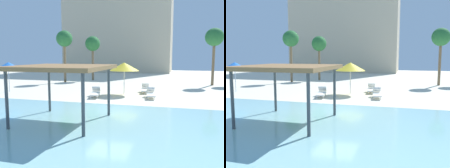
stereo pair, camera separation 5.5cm
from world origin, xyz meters
TOP-DOWN VIEW (x-y plane):
  - ground_plane at (0.00, 0.00)m, footprint 80.00×80.00m
  - lagoon_water at (0.00, -5.25)m, footprint 44.00×13.50m
  - shade_pavilion at (-1.41, -3.06)m, footprint 4.18×4.18m
  - beach_umbrella_blue_1 at (-10.47, 4.48)m, footprint 2.08×2.08m
  - beach_umbrella_yellow_2 at (-0.53, 6.11)m, footprint 2.46×2.46m
  - lounge_chair_0 at (-2.35, 4.11)m, footprint 1.01×1.98m
  - lounge_chair_1 at (1.83, 4.83)m, footprint 0.89×1.97m
  - lounge_chair_2 at (1.07, 7.24)m, footprint 0.82×1.95m
  - palm_tree_1 at (-9.31, 12.90)m, footprint 1.90×1.90m
  - palm_tree_2 at (7.28, 14.40)m, footprint 1.90×1.90m
  - palm_tree_3 at (-6.93, 16.02)m, footprint 1.90×1.90m
  - hotel_block_0 at (-7.98, 35.31)m, footprint 20.37×11.67m

SIDE VIEW (x-z plane):
  - ground_plane at x=0.00m, z-range 0.00..0.00m
  - lagoon_water at x=0.00m, z-range 0.00..0.04m
  - lounge_chair_0 at x=-2.35m, z-range -0.04..0.70m
  - lounge_chair_1 at x=1.83m, z-range -0.04..0.70m
  - lounge_chair_2 at x=1.07m, z-range -0.04..0.70m
  - beach_umbrella_yellow_2 at x=-0.53m, z-range 0.96..3.57m
  - beach_umbrella_blue_1 at x=-10.47m, z-range 1.01..3.61m
  - shade_pavilion at x=-1.41m, z-range 1.19..3.91m
  - palm_tree_3 at x=-6.93m, z-range 1.74..7.36m
  - palm_tree_2 at x=7.28m, z-range 1.94..7.99m
  - palm_tree_1 at x=-9.31m, z-range 1.95..8.05m
  - hotel_block_0 at x=-7.98m, z-range 0.00..17.26m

